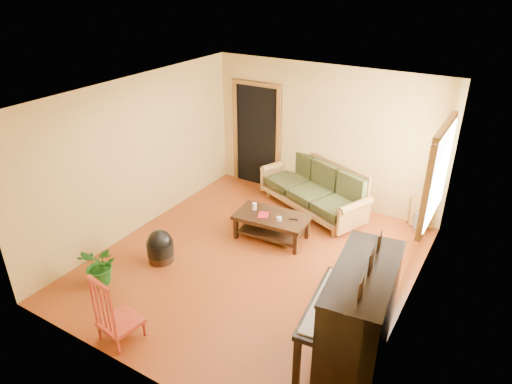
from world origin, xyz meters
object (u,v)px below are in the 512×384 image
Objects in this scene: ceramic_crock at (420,221)px; coffee_table at (272,227)px; armchair at (371,275)px; sofa at (312,187)px; footstool at (160,250)px; red_chair at (118,307)px; potted_plant at (100,266)px; piano at (359,319)px.

coffee_table is at bearing -141.89° from ceramic_crock.
sofa is at bearing 123.73° from armchair.
red_chair is at bearing -65.00° from footstool.
ceramic_crock is 5.29m from potted_plant.
ceramic_crock is (1.90, 0.37, -0.33)m from sofa.
piano reaches higher than ceramic_crock.
footstool is (-1.30, -2.69, -0.27)m from sofa.
coffee_table is 2.91× the size of footstool.
piano is 3.65m from potted_plant.
footstool is (-1.15, -1.45, -0.02)m from coffee_table.
coffee_table is 1.27× the size of red_chair.
armchair is 0.52× the size of piano.
coffee_table is 4.32× the size of ceramic_crock.
footstool reaches higher than ceramic_crock.
footstool is at bearing -128.49° from coffee_table.
red_chair is (-0.61, -4.18, 0.01)m from sofa.
coffee_table reaches higher than footstool.
piano is (2.12, -1.85, 0.43)m from coffee_table.
ceramic_crock is at bearing 48.00° from potted_plant.
ceramic_crock is (2.51, 4.54, -0.33)m from red_chair.
ceramic_crock is (2.05, 1.61, -0.08)m from coffee_table.
coffee_table is at bearing 152.34° from armchair.
sofa reaches higher than potted_plant.
ceramic_crock is at bearing 33.75° from sofa.
coffee_table is 1.95× the size of potted_plant.
coffee_table is 1.57× the size of armchair.
red_chair reaches higher than sofa.
sofa is 4.22m from red_chair.
sofa reaches higher than footstool.
coffee_table is at bearing 51.51° from footstool.
ceramic_crock is 0.45× the size of potted_plant.
ceramic_crock is at bearing 77.01° from armchair.
coffee_table is 0.82× the size of piano.
armchair reaches higher than coffee_table.
coffee_table is at bearing 132.25° from piano.
footstool is 1.66m from red_chair.
armchair is 3.76m from potted_plant.
potted_plant is at bearing -91.85° from sofa.
piano reaches higher than sofa.
sofa is 1.28m from coffee_table.
footstool is 0.67× the size of potted_plant.
red_chair is (-2.58, -1.09, -0.18)m from piano.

